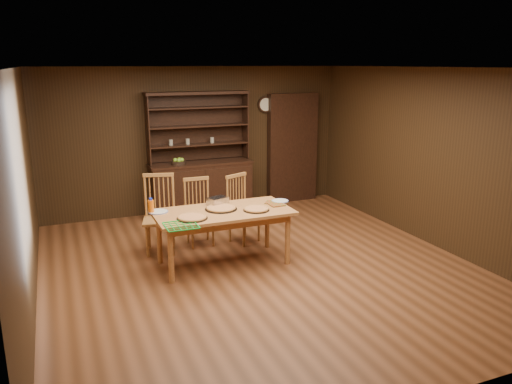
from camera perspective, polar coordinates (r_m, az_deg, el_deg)
name	(u,v)px	position (r m, az deg, el deg)	size (l,w,h in m)	color
floor	(260,268)	(6.74, 0.45, -8.65)	(6.00, 6.00, 0.00)	brown
room_shell	(260,151)	(6.29, 0.47, 4.68)	(6.00, 6.00, 6.00)	white
china_hutch	(201,181)	(9.04, -6.33, 1.28)	(1.84, 0.52, 2.17)	black
doorway	(292,148)	(9.76, 4.16, 5.04)	(1.00, 0.18, 2.10)	black
wall_clock	(265,104)	(9.48, 1.08, 9.97)	(0.30, 0.05, 0.30)	black
dining_table	(223,217)	(6.67, -3.80, -2.85)	(1.81, 0.91, 0.75)	#C87A45
chair_left	(160,211)	(7.29, -10.95, -2.11)	(0.56, 0.54, 1.13)	#AA6A3A
chair_center	(198,209)	(7.52, -6.59, -1.97)	(0.42, 0.40, 1.00)	#AA6A3A
chair_right	(241,206)	(7.57, -1.76, -1.62)	(0.55, 0.54, 1.03)	#AA6A3A
pizza_left	(192,217)	(6.34, -7.31, -2.90)	(0.39, 0.39, 0.04)	black
pizza_right	(256,209)	(6.64, 0.04, -1.97)	(0.35, 0.35, 0.04)	black
pizza_center	(221,208)	(6.70, -4.02, -1.86)	(0.43, 0.43, 0.04)	black
cooling_rack	(181,225)	(6.09, -8.57, -3.77)	(0.37, 0.37, 0.02)	green
plate_left	(158,212)	(6.68, -11.11, -2.22)	(0.26, 0.26, 0.02)	silver
plate_right	(280,201)	(7.08, 2.77, -1.02)	(0.24, 0.24, 0.02)	silver
foil_dish	(218,201)	(6.92, -4.40, -1.03)	(0.26, 0.19, 0.10)	white
juice_bottle	(151,206)	(6.65, -11.91, -1.60)	(0.08, 0.08, 0.20)	orange
pot_holder_a	(277,205)	(6.89, 2.36, -1.45)	(0.20, 0.20, 0.01)	#B41B14
pot_holder_b	(272,202)	(7.00, 1.86, -1.20)	(0.18, 0.18, 0.01)	#B41B14
fruit_bowl	(178,162)	(8.79, -8.86, 3.42)	(0.25, 0.25, 0.12)	black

